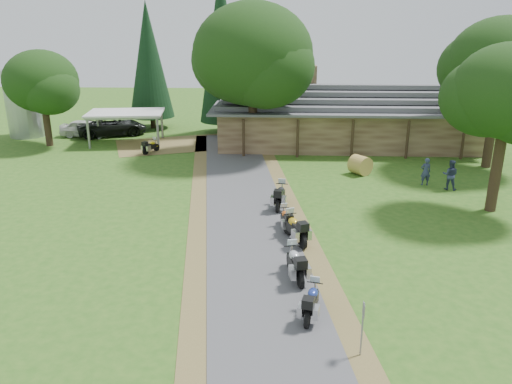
{
  "coord_description": "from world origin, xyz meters",
  "views": [
    {
      "loc": [
        0.58,
        -16.61,
        9.54
      ],
      "look_at": [
        -0.48,
        6.62,
        1.6
      ],
      "focal_mm": 35.0,
      "sensor_mm": 36.0,
      "label": 1
    }
  ],
  "objects_px": {
    "silo": "(24,101)",
    "motorcycle_row_a": "(312,300)",
    "motorcycle_row_e": "(280,195)",
    "hay_bale": "(360,165)",
    "motorcycle_carport_a": "(151,146)",
    "motorcycle_row_d": "(286,218)",
    "car_white_sedan": "(86,126)",
    "car_dark_suv": "(112,122)",
    "carport": "(127,128)",
    "motorcycle_row_c": "(295,227)",
    "lodge": "(346,114)",
    "motorcycle_row_b": "(295,262)"
  },
  "relations": [
    {
      "from": "silo",
      "to": "motorcycle_row_a",
      "type": "xyz_separation_m",
      "value": [
        23.28,
        -27.48,
        -2.47
      ]
    },
    {
      "from": "motorcycle_row_e",
      "to": "hay_bale",
      "type": "relative_size",
      "value": 1.65
    },
    {
      "from": "motorcycle_carport_a",
      "to": "motorcycle_row_d",
      "type": "bearing_deg",
      "value": -119.3
    },
    {
      "from": "car_white_sedan",
      "to": "car_dark_suv",
      "type": "height_order",
      "value": "car_dark_suv"
    },
    {
      "from": "carport",
      "to": "motorcycle_row_c",
      "type": "distance_m",
      "value": 23.27
    },
    {
      "from": "car_dark_suv",
      "to": "motorcycle_row_c",
      "type": "height_order",
      "value": "car_dark_suv"
    },
    {
      "from": "motorcycle_row_c",
      "to": "motorcycle_carport_a",
      "type": "xyz_separation_m",
      "value": [
        -10.57,
        15.87,
        -0.13
      ]
    },
    {
      "from": "silo",
      "to": "motorcycle_carport_a",
      "type": "bearing_deg",
      "value": -24.12
    },
    {
      "from": "silo",
      "to": "car_white_sedan",
      "type": "relative_size",
      "value": 1.1
    },
    {
      "from": "car_dark_suv",
      "to": "motorcycle_carport_a",
      "type": "xyz_separation_m",
      "value": [
        4.93,
        -6.03,
        -0.66
      ]
    },
    {
      "from": "silo",
      "to": "motorcycle_row_e",
      "type": "height_order",
      "value": "silo"
    },
    {
      "from": "hay_bale",
      "to": "motorcycle_row_c",
      "type": "bearing_deg",
      "value": -112.87
    },
    {
      "from": "car_dark_suv",
      "to": "motorcycle_row_e",
      "type": "height_order",
      "value": "car_dark_suv"
    },
    {
      "from": "silo",
      "to": "motorcycle_row_e",
      "type": "distance_m",
      "value": 28.03
    },
    {
      "from": "car_white_sedan",
      "to": "motorcycle_row_e",
      "type": "bearing_deg",
      "value": -133.37
    },
    {
      "from": "carport",
      "to": "car_dark_suv",
      "type": "height_order",
      "value": "carport"
    },
    {
      "from": "carport",
      "to": "motorcycle_row_a",
      "type": "bearing_deg",
      "value": -68.62
    },
    {
      "from": "carport",
      "to": "motorcycle_row_c",
      "type": "height_order",
      "value": "carport"
    },
    {
      "from": "lodge",
      "to": "car_dark_suv",
      "type": "height_order",
      "value": "lodge"
    },
    {
      "from": "car_white_sedan",
      "to": "motorcycle_row_a",
      "type": "xyz_separation_m",
      "value": [
        18.04,
        -27.41,
        -0.32
      ]
    },
    {
      "from": "motorcycle_row_a",
      "to": "car_white_sedan",
      "type": "bearing_deg",
      "value": 47.09
    },
    {
      "from": "car_dark_suv",
      "to": "motorcycle_row_e",
      "type": "bearing_deg",
      "value": -162.78
    },
    {
      "from": "car_white_sedan",
      "to": "car_dark_suv",
      "type": "bearing_deg",
      "value": -73.16
    },
    {
      "from": "lodge",
      "to": "motorcycle_row_a",
      "type": "xyz_separation_m",
      "value": [
        -4.21,
        -25.74,
        -1.83
      ]
    },
    {
      "from": "car_white_sedan",
      "to": "motorcycle_row_a",
      "type": "distance_m",
      "value": 32.82
    },
    {
      "from": "carport",
      "to": "motorcycle_row_c",
      "type": "relative_size",
      "value": 2.92
    },
    {
      "from": "motorcycle_carport_a",
      "to": "hay_bale",
      "type": "bearing_deg",
      "value": -82.58
    },
    {
      "from": "lodge",
      "to": "motorcycle_row_c",
      "type": "height_order",
      "value": "lodge"
    },
    {
      "from": "motorcycle_carport_a",
      "to": "motorcycle_row_b",
      "type": "bearing_deg",
      "value": -125.93
    },
    {
      "from": "carport",
      "to": "motorcycle_carport_a",
      "type": "relative_size",
      "value": 3.6
    },
    {
      "from": "car_white_sedan",
      "to": "motorcycle_row_c",
      "type": "height_order",
      "value": "car_white_sedan"
    },
    {
      "from": "hay_bale",
      "to": "motorcycle_row_d",
      "type": "bearing_deg",
      "value": -117.71
    },
    {
      "from": "motorcycle_row_d",
      "to": "hay_bale",
      "type": "xyz_separation_m",
      "value": [
        4.99,
        9.5,
        0.05
      ]
    },
    {
      "from": "motorcycle_row_b",
      "to": "motorcycle_row_e",
      "type": "distance_m",
      "value": 7.91
    },
    {
      "from": "silo",
      "to": "motorcycle_row_b",
      "type": "distance_m",
      "value": 33.78
    },
    {
      "from": "car_dark_suv",
      "to": "motorcycle_row_d",
      "type": "height_order",
      "value": "car_dark_suv"
    },
    {
      "from": "silo",
      "to": "hay_bale",
      "type": "height_order",
      "value": "silo"
    },
    {
      "from": "carport",
      "to": "motorcycle_row_e",
      "type": "bearing_deg",
      "value": -56.33
    },
    {
      "from": "silo",
      "to": "motorcycle_row_d",
      "type": "relative_size",
      "value": 3.65
    },
    {
      "from": "lodge",
      "to": "hay_bale",
      "type": "height_order",
      "value": "lodge"
    },
    {
      "from": "motorcycle_row_a",
      "to": "motorcycle_row_d",
      "type": "bearing_deg",
      "value": 19.73
    },
    {
      "from": "lodge",
      "to": "car_white_sedan",
      "type": "xyz_separation_m",
      "value": [
        -22.25,
        1.67,
        -1.52
      ]
    },
    {
      "from": "motorcycle_row_b",
      "to": "motorcycle_row_e",
      "type": "relative_size",
      "value": 0.98
    },
    {
      "from": "carport",
      "to": "car_white_sedan",
      "type": "height_order",
      "value": "carport"
    },
    {
      "from": "motorcycle_row_d",
      "to": "motorcycle_row_e",
      "type": "height_order",
      "value": "motorcycle_row_e"
    },
    {
      "from": "silo",
      "to": "motorcycle_carport_a",
      "type": "xyz_separation_m",
      "value": [
        12.31,
        -5.51,
        -2.52
      ]
    },
    {
      "from": "silo",
      "to": "motorcycle_carport_a",
      "type": "distance_m",
      "value": 13.72
    },
    {
      "from": "carport",
      "to": "hay_bale",
      "type": "distance_m",
      "value": 19.71
    },
    {
      "from": "car_dark_suv",
      "to": "motorcycle_row_e",
      "type": "xyz_separation_m",
      "value": [
        14.84,
        -17.44,
        -0.52
      ]
    },
    {
      "from": "carport",
      "to": "motorcycle_row_e",
      "type": "distance_m",
      "value": 19.35
    }
  ]
}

